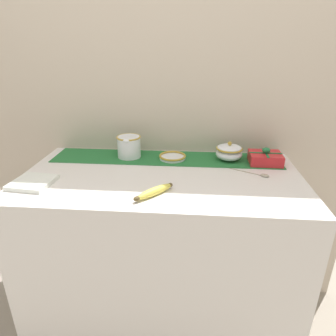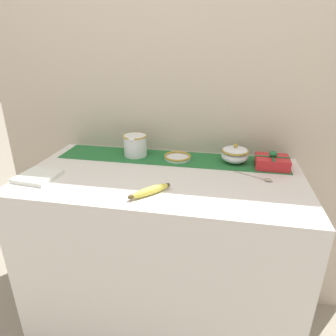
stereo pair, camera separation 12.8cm
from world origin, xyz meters
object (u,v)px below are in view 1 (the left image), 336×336
(cream_pitcher, at_px, (129,146))
(small_dish, at_px, (172,157))
(banana, at_px, (154,192))
(napkin_stack, at_px, (33,182))
(spoon, at_px, (262,175))
(gift_box, at_px, (265,158))
(sugar_bowl, at_px, (229,152))

(cream_pitcher, distance_m, small_dish, 0.23)
(banana, height_order, napkin_stack, banana)
(cream_pitcher, height_order, napkin_stack, cream_pitcher)
(spoon, bearing_deg, banana, -125.49)
(cream_pitcher, xyz_separation_m, banana, (0.18, -0.41, -0.05))
(napkin_stack, bearing_deg, cream_pitcher, 46.38)
(small_dish, xyz_separation_m, banana, (-0.04, -0.40, 0.00))
(spoon, bearing_deg, gift_box, 102.21)
(sugar_bowl, xyz_separation_m, small_dish, (-0.28, -0.01, -0.03))
(napkin_stack, bearing_deg, spoon, 9.93)
(sugar_bowl, relative_size, napkin_stack, 0.83)
(small_dish, bearing_deg, banana, -96.31)
(sugar_bowl, relative_size, small_dish, 0.96)
(banana, bearing_deg, gift_box, 36.98)
(napkin_stack, xyz_separation_m, gift_box, (1.01, 0.32, 0.02))
(cream_pitcher, relative_size, gift_box, 0.93)
(banana, distance_m, napkin_stack, 0.52)
(sugar_bowl, distance_m, spoon, 0.23)
(sugar_bowl, height_order, small_dish, sugar_bowl)
(small_dish, relative_size, napkin_stack, 0.87)
(sugar_bowl, bearing_deg, small_dish, -178.00)
(cream_pitcher, relative_size, sugar_bowl, 1.09)
(small_dish, bearing_deg, sugar_bowl, 2.00)
(cream_pitcher, height_order, spoon, cream_pitcher)
(small_dish, distance_m, napkin_stack, 0.66)
(cream_pitcher, height_order, sugar_bowl, cream_pitcher)
(spoon, bearing_deg, small_dish, -174.54)
(sugar_bowl, xyz_separation_m, napkin_stack, (-0.84, -0.35, -0.03))
(sugar_bowl, bearing_deg, napkin_stack, -157.30)
(banana, bearing_deg, small_dish, 83.69)
(small_dish, xyz_separation_m, napkin_stack, (-0.56, -0.34, -0.00))
(cream_pitcher, xyz_separation_m, gift_box, (0.68, -0.03, -0.03))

